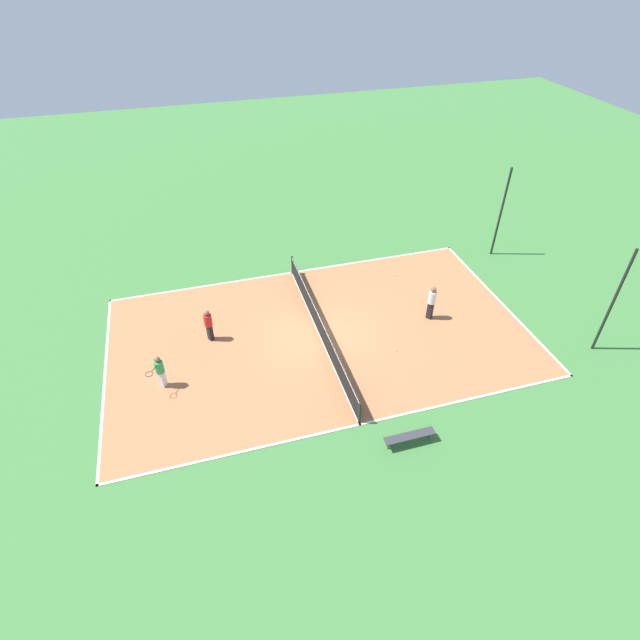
% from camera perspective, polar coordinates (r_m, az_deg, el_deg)
% --- Properties ---
extents(ground_plane, '(80.00, 80.00, 0.00)m').
position_cam_1_polar(ground_plane, '(23.14, 0.00, -1.74)').
color(ground_plane, '#3D7538').
extents(court_surface, '(11.09, 19.05, 0.02)m').
position_cam_1_polar(court_surface, '(23.13, 0.00, -1.72)').
color(court_surface, '#AD6B42').
rests_on(court_surface, ground_plane).
extents(tennis_net, '(10.89, 0.10, 1.07)m').
position_cam_1_polar(tennis_net, '(22.77, 0.00, -0.66)').
color(tennis_net, black).
rests_on(tennis_net, court_surface).
extents(bench, '(0.36, 1.93, 0.45)m').
position_cam_1_polar(bench, '(18.84, 10.21, -12.97)').
color(bench, '#333338').
rests_on(bench, ground_plane).
extents(player_far_green, '(0.95, 0.82, 1.59)m').
position_cam_1_polar(player_far_green, '(21.12, -17.86, -5.44)').
color(player_far_green, white).
rests_on(player_far_green, court_surface).
extents(player_near_white, '(0.50, 0.50, 1.79)m').
position_cam_1_polar(player_near_white, '(24.07, 12.64, 2.19)').
color(player_near_white, black).
rests_on(player_near_white, court_surface).
extents(player_coach_red, '(0.48, 0.48, 1.63)m').
position_cam_1_polar(player_coach_red, '(22.86, -12.63, -0.37)').
color(player_coach_red, black).
rests_on(player_coach_red, court_surface).
extents(tennis_ball_near_net, '(0.07, 0.07, 0.07)m').
position_cam_1_polar(tennis_ball_near_net, '(27.40, 8.50, 5.13)').
color(tennis_ball_near_net, '#CCE033').
rests_on(tennis_ball_near_net, court_surface).
extents(tennis_ball_right_alley, '(0.07, 0.07, 0.07)m').
position_cam_1_polar(tennis_ball_right_alley, '(22.54, 8.72, -3.40)').
color(tennis_ball_right_alley, '#CCE033').
rests_on(tennis_ball_right_alley, court_surface).
extents(fence_post_back_left, '(0.12, 0.12, 5.14)m').
position_cam_1_polar(fence_post_back_left, '(29.55, 19.96, 11.42)').
color(fence_post_back_left, black).
rests_on(fence_post_back_left, ground_plane).
extents(fence_post_back_right, '(0.12, 0.12, 5.14)m').
position_cam_1_polar(fence_post_back_right, '(24.16, 30.48, 1.75)').
color(fence_post_back_right, black).
rests_on(fence_post_back_right, ground_plane).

